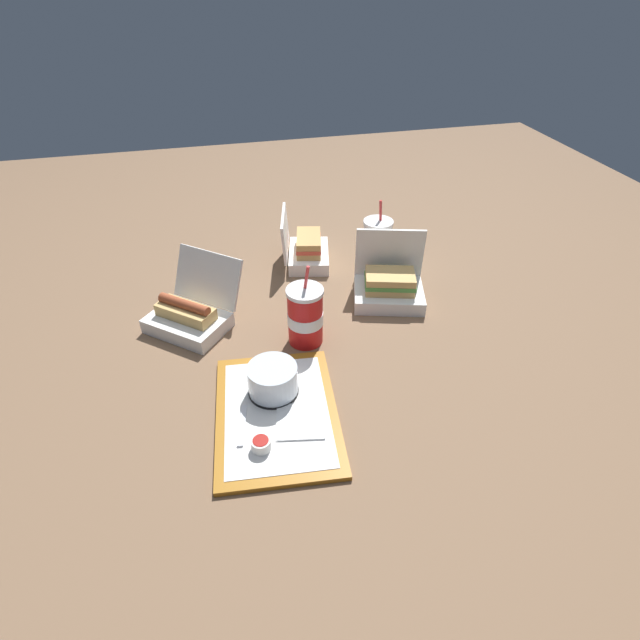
{
  "coord_description": "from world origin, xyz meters",
  "views": [
    {
      "loc": [
        -1.02,
        0.22,
        0.82
      ],
      "look_at": [
        -0.04,
        -0.02,
        0.05
      ],
      "focal_mm": 28.0,
      "sensor_mm": 36.0,
      "label": 1
    }
  ],
  "objects_px": {
    "food_tray": "(277,413)",
    "clamshell_sandwich_back": "(389,286)",
    "plastic_fork": "(242,425)",
    "clamshell_hotdog_right": "(190,314)",
    "clamshell_sandwich_corner": "(306,249)",
    "soda_cup_right": "(377,244)",
    "ketchup_cup": "(261,444)",
    "cake_container": "(273,380)",
    "soda_cup_center": "(305,316)"
  },
  "relations": [
    {
      "from": "food_tray",
      "to": "soda_cup_right",
      "type": "height_order",
      "value": "soda_cup_right"
    },
    {
      "from": "cake_container",
      "to": "clamshell_hotdog_right",
      "type": "xyz_separation_m",
      "value": [
        0.31,
        0.17,
        -0.01
      ]
    },
    {
      "from": "plastic_fork",
      "to": "ketchup_cup",
      "type": "bearing_deg",
      "value": -144.28
    },
    {
      "from": "plastic_fork",
      "to": "clamshell_sandwich_corner",
      "type": "relative_size",
      "value": 0.51
    },
    {
      "from": "food_tray",
      "to": "clamshell_sandwich_corner",
      "type": "height_order",
      "value": "clamshell_sandwich_corner"
    },
    {
      "from": "clamshell_sandwich_corner",
      "to": "clamshell_hotdog_right",
      "type": "xyz_separation_m",
      "value": [
        -0.26,
        0.37,
        -0.0
      ]
    },
    {
      "from": "soda_cup_right",
      "to": "plastic_fork",
      "type": "bearing_deg",
      "value": 139.46
    },
    {
      "from": "food_tray",
      "to": "clamshell_hotdog_right",
      "type": "height_order",
      "value": "clamshell_hotdog_right"
    },
    {
      "from": "plastic_fork",
      "to": "soda_cup_right",
      "type": "bearing_deg",
      "value": -29.16
    },
    {
      "from": "plastic_fork",
      "to": "soda_cup_center",
      "type": "bearing_deg",
      "value": -24.97
    },
    {
      "from": "clamshell_sandwich_back",
      "to": "soda_cup_center",
      "type": "relative_size",
      "value": 1.06
    },
    {
      "from": "clamshell_sandwich_corner",
      "to": "clamshell_sandwich_back",
      "type": "xyz_separation_m",
      "value": [
        -0.26,
        -0.18,
        0.0
      ]
    },
    {
      "from": "food_tray",
      "to": "ketchup_cup",
      "type": "height_order",
      "value": "ketchup_cup"
    },
    {
      "from": "clamshell_sandwich_corner",
      "to": "clamshell_hotdog_right",
      "type": "height_order",
      "value": "clamshell_hotdog_right"
    },
    {
      "from": "plastic_fork",
      "to": "clamshell_hotdog_right",
      "type": "distance_m",
      "value": 0.4
    },
    {
      "from": "plastic_fork",
      "to": "clamshell_hotdog_right",
      "type": "xyz_separation_m",
      "value": [
        0.39,
        0.09,
        0.02
      ]
    },
    {
      "from": "soda_cup_right",
      "to": "cake_container",
      "type": "bearing_deg",
      "value": 139.97
    },
    {
      "from": "clamshell_sandwich_back",
      "to": "clamshell_hotdog_right",
      "type": "xyz_separation_m",
      "value": [
        0.0,
        0.55,
        -0.0
      ]
    },
    {
      "from": "soda_cup_right",
      "to": "clamshell_sandwich_corner",
      "type": "bearing_deg",
      "value": 66.45
    },
    {
      "from": "food_tray",
      "to": "cake_container",
      "type": "height_order",
      "value": "cake_container"
    },
    {
      "from": "food_tray",
      "to": "clamshell_sandwich_corner",
      "type": "xyz_separation_m",
      "value": [
        0.63,
        -0.2,
        0.04
      ]
    },
    {
      "from": "soda_cup_center",
      "to": "soda_cup_right",
      "type": "relative_size",
      "value": 0.98
    },
    {
      "from": "plastic_fork",
      "to": "clamshell_sandwich_corner",
      "type": "distance_m",
      "value": 0.71
    },
    {
      "from": "cake_container",
      "to": "soda_cup_center",
      "type": "relative_size",
      "value": 0.52
    },
    {
      "from": "cake_container",
      "to": "clamshell_hotdog_right",
      "type": "height_order",
      "value": "clamshell_hotdog_right"
    },
    {
      "from": "cake_container",
      "to": "soda_cup_center",
      "type": "height_order",
      "value": "soda_cup_center"
    },
    {
      "from": "food_tray",
      "to": "soda_cup_right",
      "type": "bearing_deg",
      "value": -36.91
    },
    {
      "from": "ketchup_cup",
      "to": "clamshell_sandwich_corner",
      "type": "xyz_separation_m",
      "value": [
        0.72,
        -0.25,
        0.02
      ]
    },
    {
      "from": "clamshell_sandwich_back",
      "to": "soda_cup_right",
      "type": "height_order",
      "value": "soda_cup_right"
    },
    {
      "from": "ketchup_cup",
      "to": "soda_cup_right",
      "type": "relative_size",
      "value": 0.18
    },
    {
      "from": "cake_container",
      "to": "soda_cup_center",
      "type": "bearing_deg",
      "value": -32.49
    },
    {
      "from": "cake_container",
      "to": "soda_cup_right",
      "type": "distance_m",
      "value": 0.63
    },
    {
      "from": "clamshell_hotdog_right",
      "to": "soda_cup_center",
      "type": "distance_m",
      "value": 0.31
    },
    {
      "from": "plastic_fork",
      "to": "clamshell_hotdog_right",
      "type": "relative_size",
      "value": 0.38
    },
    {
      "from": "soda_cup_center",
      "to": "soda_cup_right",
      "type": "xyz_separation_m",
      "value": [
        0.3,
        -0.29,
        0.0
      ]
    },
    {
      "from": "cake_container",
      "to": "clamshell_sandwich_corner",
      "type": "relative_size",
      "value": 0.53
    },
    {
      "from": "soda_cup_right",
      "to": "clamshell_hotdog_right",
      "type": "bearing_deg",
      "value": 106.85
    },
    {
      "from": "plastic_fork",
      "to": "clamshell_sandwich_back",
      "type": "relative_size",
      "value": 0.48
    },
    {
      "from": "food_tray",
      "to": "clamshell_sandwich_corner",
      "type": "bearing_deg",
      "value": -17.93
    },
    {
      "from": "clamshell_sandwich_back",
      "to": "clamshell_hotdog_right",
      "type": "relative_size",
      "value": 0.8
    },
    {
      "from": "ketchup_cup",
      "to": "soda_cup_right",
      "type": "bearing_deg",
      "value": -35.64
    },
    {
      "from": "clamshell_hotdog_right",
      "to": "soda_cup_center",
      "type": "bearing_deg",
      "value": -114.54
    },
    {
      "from": "ketchup_cup",
      "to": "clamshell_hotdog_right",
      "type": "distance_m",
      "value": 0.47
    },
    {
      "from": "food_tray",
      "to": "clamshell_sandwich_back",
      "type": "height_order",
      "value": "clamshell_sandwich_back"
    },
    {
      "from": "clamshell_hotdog_right",
      "to": "food_tray",
      "type": "bearing_deg",
      "value": -155.46
    },
    {
      "from": "clamshell_sandwich_back",
      "to": "ketchup_cup",
      "type": "bearing_deg",
      "value": 136.51
    },
    {
      "from": "clamshell_hotdog_right",
      "to": "clamshell_sandwich_corner",
      "type": "bearing_deg",
      "value": -54.76
    },
    {
      "from": "cake_container",
      "to": "clamshell_sandwich_back",
      "type": "distance_m",
      "value": 0.49
    },
    {
      "from": "food_tray",
      "to": "clamshell_sandwich_back",
      "type": "distance_m",
      "value": 0.53
    },
    {
      "from": "food_tray",
      "to": "ketchup_cup",
      "type": "distance_m",
      "value": 0.1
    }
  ]
}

